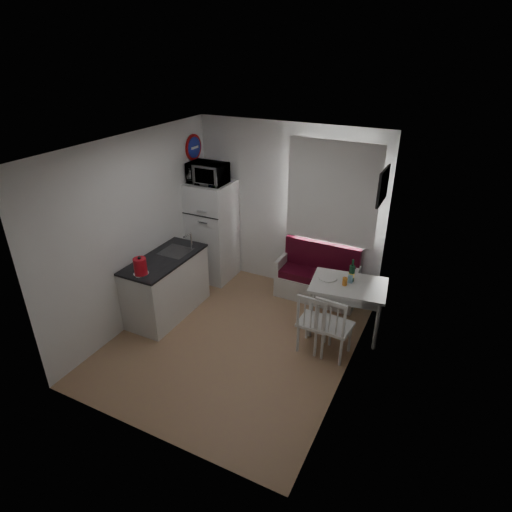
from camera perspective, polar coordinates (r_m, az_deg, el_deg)
The scene contains 22 objects.
floor at distance 5.89m, azimuth -2.79°, elevation -11.09°, with size 3.00×3.50×0.02m, color tan.
ceiling at distance 4.76m, azimuth -3.50°, elevation 14.47°, with size 3.00×3.50×0.02m, color white.
wall_back at distance 6.65m, azimuth 4.32°, elevation 6.33°, with size 3.00×0.02×2.60m, color white.
wall_front at distance 3.99m, azimuth -15.65°, elevation -9.75°, with size 3.00×0.02×2.60m, color white.
wall_left at distance 6.02m, azimuth -15.69°, elevation 3.14°, with size 0.02×3.50×2.60m, color white.
wall_right at distance 4.72m, azimuth 13.02°, elevation -3.30°, with size 0.02×3.50×2.60m, color white.
window at distance 6.30m, azimuth 10.26°, elevation 7.95°, with size 1.22×0.06×1.47m, color silver.
curtain at distance 6.22m, azimuth 10.10°, elevation 8.21°, with size 1.35×0.02×1.50m, color white.
kitchen_counter at distance 6.32m, azimuth -11.78°, elevation -3.84°, with size 0.62×1.32×1.16m.
wall_sign at distance 6.83m, azimuth -8.27°, elevation 14.13°, with size 0.40×0.40×0.03m, color navy.
picture_frame at distance 5.43m, azimuth 16.56°, elevation 8.96°, with size 0.04×0.52×0.42m, color black.
bench at distance 6.68m, azimuth 8.16°, elevation -3.33°, with size 1.24×0.48×0.88m.
dining_table at distance 5.83m, azimuth 12.20°, elevation -4.38°, with size 1.06×0.81×0.74m.
chair_left at distance 5.41m, azimuth 7.67°, elevation -8.16°, with size 0.42×0.40×0.46m.
chair_right at distance 5.34m, azimuth 10.18°, elevation -8.64°, with size 0.45×0.43×0.48m.
fridge at distance 7.04m, azimuth -5.84°, elevation 3.30°, with size 0.66×0.66×1.65m, color white.
microwave at distance 6.67m, azimuth -6.46°, elevation 10.92°, with size 0.58×0.39×0.32m, color white.
kettle at distance 5.66m, azimuth -15.17°, elevation -1.34°, with size 0.20×0.20×0.27m, color red.
wine_bottle at distance 5.80m, azimuth 12.69°, elevation -1.88°, with size 0.08×0.08×0.32m, color #133C23, non-canonical shape.
drinking_glass_orange at distance 5.73m, azimuth 11.76°, elevation -3.35°, with size 0.06×0.06×0.11m, color orange.
drinking_glass_blue at distance 5.81m, azimuth 12.46°, elevation -3.00°, with size 0.06×0.06×0.11m, color #6CA1B8.
plate at distance 5.87m, azimuth 9.56°, elevation -2.90°, with size 0.25×0.25×0.02m, color white.
Camera 1 is at (2.32, -4.03, 3.61)m, focal length 30.00 mm.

